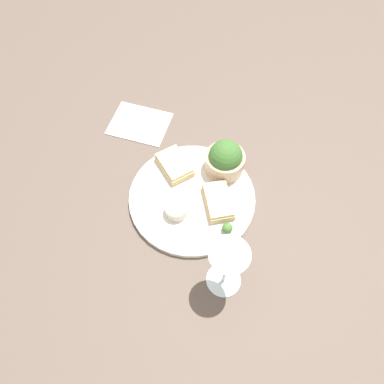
{
  "coord_description": "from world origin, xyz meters",
  "views": [
    {
      "loc": [
        -0.33,
        0.27,
        0.77
      ],
      "look_at": [
        0.0,
        0.0,
        0.03
      ],
      "focal_mm": 35.0,
      "sensor_mm": 36.0,
      "label": 1
    }
  ],
  "objects_px": {
    "cheese_toast_far": "(218,201)",
    "sauce_ramekin": "(176,209)",
    "wine_glass": "(228,262)",
    "napkin": "(140,123)",
    "cheese_toast_near": "(174,165)",
    "salad_bowl": "(225,159)"
  },
  "relations": [
    {
      "from": "wine_glass",
      "to": "napkin",
      "type": "xyz_separation_m",
      "value": [
        0.46,
        -0.11,
        -0.11
      ]
    },
    {
      "from": "cheese_toast_far",
      "to": "napkin",
      "type": "bearing_deg",
      "value": -0.41
    },
    {
      "from": "cheese_toast_far",
      "to": "sauce_ramekin",
      "type": "bearing_deg",
      "value": 63.41
    },
    {
      "from": "sauce_ramekin",
      "to": "cheese_toast_near",
      "type": "relative_size",
      "value": 0.52
    },
    {
      "from": "sauce_ramekin",
      "to": "wine_glass",
      "type": "height_order",
      "value": "wine_glass"
    },
    {
      "from": "wine_glass",
      "to": "napkin",
      "type": "bearing_deg",
      "value": -13.16
    },
    {
      "from": "cheese_toast_near",
      "to": "wine_glass",
      "type": "distance_m",
      "value": 0.31
    },
    {
      "from": "wine_glass",
      "to": "napkin",
      "type": "distance_m",
      "value": 0.48
    },
    {
      "from": "sauce_ramekin",
      "to": "wine_glass",
      "type": "xyz_separation_m",
      "value": [
        -0.18,
        0.02,
        0.08
      ]
    },
    {
      "from": "sauce_ramekin",
      "to": "cheese_toast_far",
      "type": "xyz_separation_m",
      "value": [
        -0.04,
        -0.09,
        -0.0
      ]
    },
    {
      "from": "salad_bowl",
      "to": "cheese_toast_near",
      "type": "bearing_deg",
      "value": 50.25
    },
    {
      "from": "sauce_ramekin",
      "to": "napkin",
      "type": "height_order",
      "value": "sauce_ramekin"
    },
    {
      "from": "cheese_toast_near",
      "to": "cheese_toast_far",
      "type": "relative_size",
      "value": 0.89
    },
    {
      "from": "cheese_toast_far",
      "to": "napkin",
      "type": "relative_size",
      "value": 0.59
    },
    {
      "from": "cheese_toast_far",
      "to": "wine_glass",
      "type": "relative_size",
      "value": 0.73
    },
    {
      "from": "cheese_toast_far",
      "to": "wine_glass",
      "type": "distance_m",
      "value": 0.19
    },
    {
      "from": "salad_bowl",
      "to": "sauce_ramekin",
      "type": "xyz_separation_m",
      "value": [
        -0.02,
        0.16,
        -0.02
      ]
    },
    {
      "from": "salad_bowl",
      "to": "cheese_toast_far",
      "type": "xyz_separation_m",
      "value": [
        -0.07,
        0.08,
        -0.03
      ]
    },
    {
      "from": "cheese_toast_near",
      "to": "cheese_toast_far",
      "type": "distance_m",
      "value": 0.14
    },
    {
      "from": "cheese_toast_far",
      "to": "napkin",
      "type": "distance_m",
      "value": 0.32
    },
    {
      "from": "wine_glass",
      "to": "cheese_toast_far",
      "type": "bearing_deg",
      "value": -36.99
    },
    {
      "from": "sauce_ramekin",
      "to": "wine_glass",
      "type": "bearing_deg",
      "value": 174.32
    }
  ]
}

